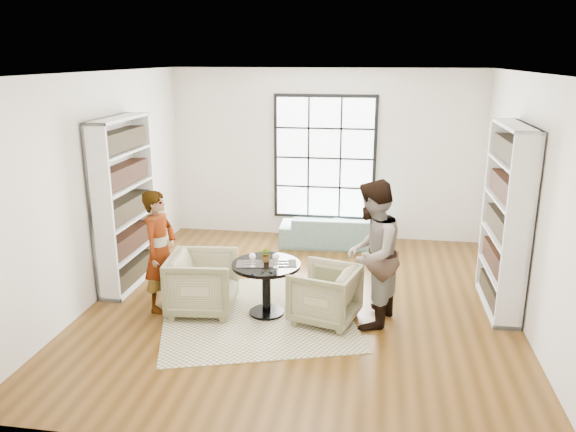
% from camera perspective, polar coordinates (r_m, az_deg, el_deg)
% --- Properties ---
extents(ground, '(6.00, 6.00, 0.00)m').
position_cam_1_polar(ground, '(7.63, 1.39, -8.80)').
color(ground, brown).
extents(room_shell, '(6.00, 6.01, 6.00)m').
position_cam_1_polar(room_shell, '(7.71, 2.00, 1.40)').
color(room_shell, silver).
rests_on(room_shell, ground).
extents(rug, '(2.94, 2.94, 0.01)m').
position_cam_1_polar(rug, '(7.32, -3.17, -9.89)').
color(rug, '#C1B991').
rests_on(rug, ground).
extents(pedestal_table, '(0.87, 0.87, 0.69)m').
position_cam_1_polar(pedestal_table, '(7.12, -2.22, -6.25)').
color(pedestal_table, black).
rests_on(pedestal_table, ground).
extents(sofa, '(1.86, 0.80, 0.54)m').
position_cam_1_polar(sofa, '(9.79, 4.63, -1.48)').
color(sofa, slate).
rests_on(sofa, ground).
extents(armchair_left, '(0.93, 0.91, 0.77)m').
position_cam_1_polar(armchair_left, '(7.33, -8.65, -6.74)').
color(armchair_left, tan).
rests_on(armchair_left, ground).
extents(armchair_right, '(0.94, 0.93, 0.70)m').
position_cam_1_polar(armchair_right, '(7.03, 3.76, -7.93)').
color(armchair_right, '#C5AF8D').
rests_on(armchair_right, ground).
extents(person_left, '(0.47, 0.63, 1.58)m').
position_cam_1_polar(person_left, '(7.37, -12.87, -3.48)').
color(person_left, gray).
rests_on(person_left, ground).
extents(person_right, '(0.90, 1.04, 1.81)m').
position_cam_1_polar(person_right, '(6.80, 8.47, -3.88)').
color(person_right, gray).
rests_on(person_right, ground).
extents(placemat_left, '(0.38, 0.32, 0.01)m').
position_cam_1_polar(placemat_left, '(7.03, -3.87, -4.88)').
color(placemat_left, black).
rests_on(placemat_left, pedestal_table).
extents(placemat_right, '(0.38, 0.32, 0.01)m').
position_cam_1_polar(placemat_right, '(7.03, -0.54, -4.84)').
color(placemat_right, black).
rests_on(placemat_right, pedestal_table).
extents(cutlery_left, '(0.18, 0.24, 0.01)m').
position_cam_1_polar(cutlery_left, '(7.03, -3.87, -4.83)').
color(cutlery_left, silver).
rests_on(cutlery_left, placemat_left).
extents(cutlery_right, '(0.18, 0.24, 0.01)m').
position_cam_1_polar(cutlery_right, '(7.03, -0.54, -4.78)').
color(cutlery_right, silver).
rests_on(cutlery_right, placemat_right).
extents(wine_glass_left, '(0.08, 0.08, 0.18)m').
position_cam_1_polar(wine_glass_left, '(6.90, -3.64, -4.16)').
color(wine_glass_left, silver).
rests_on(wine_glass_left, pedestal_table).
extents(wine_glass_right, '(0.09, 0.09, 0.19)m').
position_cam_1_polar(wine_glass_right, '(6.86, -1.25, -4.20)').
color(wine_glass_right, silver).
rests_on(wine_glass_right, pedestal_table).
extents(flower_centerpiece, '(0.20, 0.18, 0.20)m').
position_cam_1_polar(flower_centerpiece, '(7.07, -2.24, -3.90)').
color(flower_centerpiece, gray).
rests_on(flower_centerpiece, pedestal_table).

